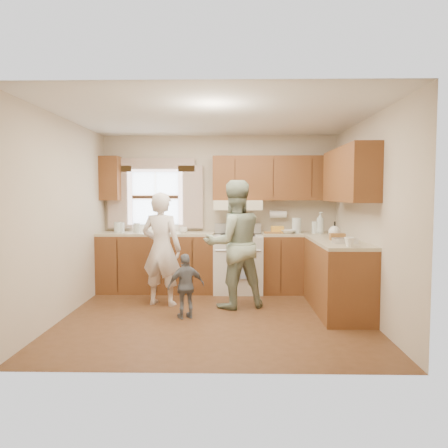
{
  "coord_description": "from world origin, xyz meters",
  "views": [
    {
      "loc": [
        0.22,
        -5.42,
        1.56
      ],
      "look_at": [
        0.1,
        0.4,
        1.15
      ],
      "focal_mm": 35.0,
      "sensor_mm": 36.0,
      "label": 1
    }
  ],
  "objects_px": {
    "woman_left": "(161,249)",
    "woman_right": "(234,244)",
    "child": "(186,286)",
    "stove": "(238,262)"
  },
  "relations": [
    {
      "from": "woman_left",
      "to": "woman_right",
      "type": "bearing_deg",
      "value": -169.92
    },
    {
      "from": "stove",
      "to": "child",
      "type": "bearing_deg",
      "value": -113.85
    },
    {
      "from": "woman_left",
      "to": "child",
      "type": "height_order",
      "value": "woman_left"
    },
    {
      "from": "woman_left",
      "to": "woman_right",
      "type": "height_order",
      "value": "woman_right"
    },
    {
      "from": "stove",
      "to": "woman_left",
      "type": "distance_m",
      "value": 1.41
    },
    {
      "from": "stove",
      "to": "child",
      "type": "distance_m",
      "value": 1.64
    },
    {
      "from": "woman_left",
      "to": "child",
      "type": "relative_size",
      "value": 1.94
    },
    {
      "from": "child",
      "to": "stove",
      "type": "bearing_deg",
      "value": -138.11
    },
    {
      "from": "woman_right",
      "to": "stove",
      "type": "bearing_deg",
      "value": -113.69
    },
    {
      "from": "woman_left",
      "to": "child",
      "type": "bearing_deg",
      "value": 137.9
    }
  ]
}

